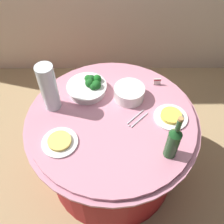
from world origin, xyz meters
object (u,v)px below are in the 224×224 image
(decorative_fruit_vase, at_px, (49,90))
(serving_tongs, at_px, (137,119))
(broccoli_bowl, at_px, (88,87))
(wine_bottle, at_px, (173,142))
(food_plate_noodles, at_px, (60,142))
(label_placard_front, at_px, (157,81))
(food_plate_fried_egg, at_px, (171,116))
(plate_stack, at_px, (129,93))

(decorative_fruit_vase, distance_m, serving_tongs, 0.59)
(broccoli_bowl, relative_size, decorative_fruit_vase, 0.82)
(broccoli_bowl, distance_m, serving_tongs, 0.42)
(wine_bottle, bearing_deg, food_plate_noodles, 173.03)
(label_placard_front, bearing_deg, decorative_fruit_vase, -164.46)
(food_plate_fried_egg, bearing_deg, decorative_fruit_vase, 171.98)
(food_plate_noodles, distance_m, food_plate_fried_egg, 0.72)
(broccoli_bowl, xyz_separation_m, serving_tongs, (0.32, -0.26, -0.04))
(wine_bottle, distance_m, food_plate_noodles, 0.66)
(decorative_fruit_vase, relative_size, food_plate_noodles, 1.55)
(food_plate_noodles, bearing_deg, plate_stack, 40.70)
(broccoli_bowl, xyz_separation_m, food_plate_fried_egg, (0.55, -0.24, -0.03))
(serving_tongs, distance_m, food_plate_fried_egg, 0.22)
(wine_bottle, height_order, decorative_fruit_vase, decorative_fruit_vase)
(wine_bottle, bearing_deg, decorative_fruit_vase, 152.59)
(plate_stack, height_order, label_placard_front, plate_stack)
(plate_stack, relative_size, label_placard_front, 3.82)
(plate_stack, xyz_separation_m, food_plate_noodles, (-0.43, -0.37, -0.03))
(broccoli_bowl, height_order, label_placard_front, broccoli_bowl)
(broccoli_bowl, relative_size, food_plate_fried_egg, 1.27)
(food_plate_fried_egg, bearing_deg, broccoli_bowl, 156.03)
(wine_bottle, height_order, food_plate_fried_egg, wine_bottle)
(broccoli_bowl, xyz_separation_m, label_placard_front, (0.49, 0.07, -0.01))
(plate_stack, xyz_separation_m, label_placard_front, (0.21, 0.13, -0.01))
(broccoli_bowl, relative_size, serving_tongs, 1.93)
(food_plate_fried_egg, bearing_deg, wine_bottle, -100.29)
(plate_stack, relative_size, serving_tongs, 1.45)
(wine_bottle, bearing_deg, food_plate_fried_egg, 79.71)
(decorative_fruit_vase, bearing_deg, label_placard_front, 15.54)
(serving_tongs, bearing_deg, food_plate_fried_egg, 3.56)
(broccoli_bowl, relative_size, label_placard_front, 5.09)
(wine_bottle, relative_size, label_placard_front, 6.11)
(decorative_fruit_vase, height_order, label_placard_front, decorative_fruit_vase)
(wine_bottle, xyz_separation_m, serving_tongs, (-0.17, 0.25, -0.12))
(broccoli_bowl, height_order, food_plate_fried_egg, broccoli_bowl)
(decorative_fruit_vase, bearing_deg, plate_stack, 8.24)
(serving_tongs, relative_size, food_plate_fried_egg, 0.66)
(wine_bottle, distance_m, serving_tongs, 0.33)
(food_plate_noodles, relative_size, label_placard_front, 4.00)
(plate_stack, xyz_separation_m, serving_tongs, (0.04, -0.20, -0.04))
(serving_tongs, bearing_deg, broccoli_bowl, 141.65)
(food_plate_noodles, xyz_separation_m, label_placard_front, (0.64, 0.50, 0.02))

